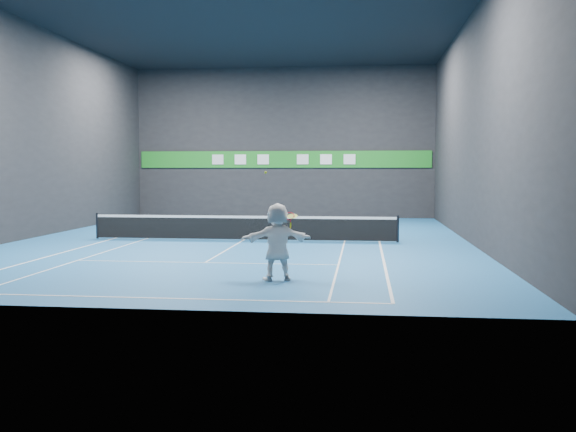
# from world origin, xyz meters

# --- Properties ---
(ground) EXTENTS (26.00, 26.00, 0.00)m
(ground) POSITION_xyz_m (0.00, 0.00, 0.00)
(ground) COLOR #1B5C98
(ground) RESTS_ON ground
(ceiling) EXTENTS (26.00, 26.00, 0.00)m
(ceiling) POSITION_xyz_m (0.00, 0.00, 9.00)
(ceiling) COLOR black
(ceiling) RESTS_ON ground
(wall_back) EXTENTS (18.00, 0.10, 9.00)m
(wall_back) POSITION_xyz_m (0.00, 13.00, 4.50)
(wall_back) COLOR black
(wall_back) RESTS_ON ground
(wall_front) EXTENTS (18.00, 0.10, 9.00)m
(wall_front) POSITION_xyz_m (0.00, -13.00, 4.50)
(wall_front) COLOR black
(wall_front) RESTS_ON ground
(wall_left) EXTENTS (0.10, 26.00, 9.00)m
(wall_left) POSITION_xyz_m (-9.00, 0.00, 4.50)
(wall_left) COLOR black
(wall_left) RESTS_ON ground
(wall_right) EXTENTS (0.10, 26.00, 9.00)m
(wall_right) POSITION_xyz_m (9.00, 0.00, 4.50)
(wall_right) COLOR black
(wall_right) RESTS_ON ground
(baseline_near) EXTENTS (10.98, 0.08, 0.01)m
(baseline_near) POSITION_xyz_m (0.00, -11.89, 0.00)
(baseline_near) COLOR white
(baseline_near) RESTS_ON ground
(baseline_far) EXTENTS (10.98, 0.08, 0.01)m
(baseline_far) POSITION_xyz_m (0.00, 11.89, 0.00)
(baseline_far) COLOR white
(baseline_far) RESTS_ON ground
(sideline_doubles_left) EXTENTS (0.08, 23.78, 0.01)m
(sideline_doubles_left) POSITION_xyz_m (-5.49, 0.00, 0.00)
(sideline_doubles_left) COLOR white
(sideline_doubles_left) RESTS_ON ground
(sideline_doubles_right) EXTENTS (0.08, 23.78, 0.01)m
(sideline_doubles_right) POSITION_xyz_m (5.49, 0.00, 0.00)
(sideline_doubles_right) COLOR white
(sideline_doubles_right) RESTS_ON ground
(sideline_singles_left) EXTENTS (0.06, 23.78, 0.01)m
(sideline_singles_left) POSITION_xyz_m (-4.11, 0.00, 0.00)
(sideline_singles_left) COLOR white
(sideline_singles_left) RESTS_ON ground
(sideline_singles_right) EXTENTS (0.06, 23.78, 0.01)m
(sideline_singles_right) POSITION_xyz_m (4.11, 0.00, 0.00)
(sideline_singles_right) COLOR white
(sideline_singles_right) RESTS_ON ground
(service_line_near) EXTENTS (8.23, 0.06, 0.01)m
(service_line_near) POSITION_xyz_m (0.00, -6.40, 0.00)
(service_line_near) COLOR white
(service_line_near) RESTS_ON ground
(service_line_far) EXTENTS (8.23, 0.06, 0.01)m
(service_line_far) POSITION_xyz_m (0.00, 6.40, 0.00)
(service_line_far) COLOR white
(service_line_far) RESTS_ON ground
(center_service_line) EXTENTS (0.06, 12.80, 0.01)m
(center_service_line) POSITION_xyz_m (0.00, 0.00, 0.00)
(center_service_line) COLOR white
(center_service_line) RESTS_ON ground
(player) EXTENTS (1.95, 1.13, 2.00)m
(player) POSITION_xyz_m (2.64, -9.24, 1.00)
(player) COLOR white
(player) RESTS_ON ground
(tennis_ball) EXTENTS (0.07, 0.07, 0.07)m
(tennis_ball) POSITION_xyz_m (2.31, -9.02, 2.79)
(tennis_ball) COLOR #C8D223
(tennis_ball) RESTS_ON player
(tennis_net) EXTENTS (12.50, 0.10, 1.07)m
(tennis_net) POSITION_xyz_m (0.00, 0.00, 0.54)
(tennis_net) COLOR black
(tennis_net) RESTS_ON ground
(sponsor_banner) EXTENTS (17.64, 0.11, 1.00)m
(sponsor_banner) POSITION_xyz_m (0.00, 12.93, 3.50)
(sponsor_banner) COLOR #1C8122
(sponsor_banner) RESTS_ON wall_back
(tennis_racket) EXTENTS (0.50, 0.36, 0.55)m
(tennis_racket) POSITION_xyz_m (2.95, -9.19, 1.62)
(tennis_racket) COLOR #AD121C
(tennis_racket) RESTS_ON player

